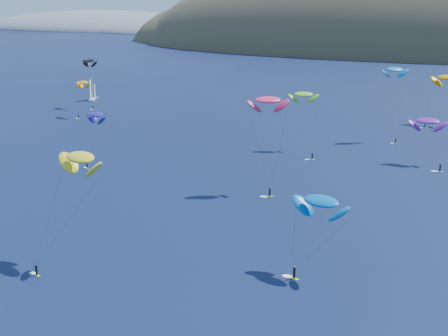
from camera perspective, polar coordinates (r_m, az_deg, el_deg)
headland at (r=936.24m, az=-9.69°, el=12.21°), size 460.00×250.00×60.00m
sailboat at (r=283.12m, az=-11.94°, el=6.27°), size 8.79×8.40×10.52m
kitesurfer_1 at (r=242.04m, az=-12.74°, el=7.64°), size 8.38×8.03×15.20m
kitesurfer_2 at (r=106.34m, az=-13.01°, el=0.95°), size 10.98×13.24×20.96m
kitesurfer_3 at (r=185.74m, az=7.29°, el=6.70°), size 11.91×15.79×18.79m
kitesurfer_4 at (r=203.15m, az=15.35°, el=8.69°), size 9.05×9.61×24.64m
kitesurfer_5 at (r=101.34m, az=8.86°, el=-3.02°), size 10.44×8.14×14.95m
kitesurfer_6 at (r=177.23m, az=18.14°, el=4.11°), size 10.51×10.88×14.38m
kitesurfer_9 at (r=142.77m, az=4.05°, el=6.22°), size 10.08×9.67×23.96m
kitesurfer_10 at (r=174.65m, az=-11.59°, el=4.80°), size 9.07×12.91×15.19m
kitesurfer_11 at (r=235.27m, az=19.80°, el=7.79°), size 12.22×14.10×19.81m
kitesurfer_12 at (r=262.66m, az=-12.16°, el=9.58°), size 9.89×9.75×21.53m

